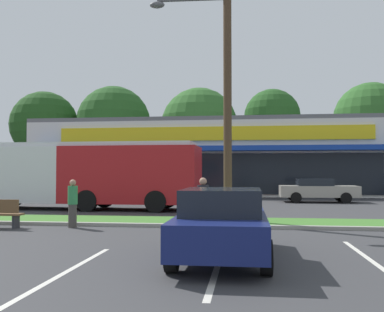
{
  "coord_description": "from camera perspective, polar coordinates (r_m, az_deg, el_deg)",
  "views": [
    {
      "loc": [
        3.41,
        -1.71,
        1.87
      ],
      "look_at": [
        0.93,
        18.1,
        2.56
      ],
      "focal_mm": 41.13,
      "sensor_mm": 36.0,
      "label": 1
    }
  ],
  "objects": [
    {
      "name": "pedestrian_near_bench",
      "position": [
        13.11,
        1.44,
        -6.47
      ],
      "size": [
        0.34,
        0.34,
        1.68
      ],
      "rotation": [
        0.0,
        0.0,
        0.02
      ],
      "color": "#47423D",
      "rests_on": "ground_plane"
    },
    {
      "name": "curb_lip",
      "position": [
        14.99,
        -6.13,
        -8.9
      ],
      "size": [
        56.0,
        0.24,
        0.12
      ],
      "primitive_type": "cube",
      "color": "#99968C",
      "rests_on": "ground_plane"
    },
    {
      "name": "tree_mid_left",
      "position": [
        48.27,
        0.95,
        3.9
      ],
      "size": [
        8.36,
        8.36,
        11.01
      ],
      "color": "#473323",
      "rests_on": "ground_plane"
    },
    {
      "name": "tree_far_left",
      "position": [
        50.13,
        -18.6,
        3.84
      ],
      "size": [
        7.19,
        7.19,
        10.47
      ],
      "color": "#473323",
      "rests_on": "ground_plane"
    },
    {
      "name": "car_2",
      "position": [
        28.12,
        -9.36,
        -4.15
      ],
      "size": [
        4.5,
        1.94,
        1.55
      ],
      "rotation": [
        0.0,
        0.0,
        3.14
      ],
      "color": "#0C3F1E",
      "rests_on": "ground_plane"
    },
    {
      "name": "parking_stripe_2",
      "position": [
        8.87,
        3.31,
        -14.12
      ],
      "size": [
        0.12,
        4.8,
        0.01
      ],
      "primitive_type": "cube",
      "color": "silver",
      "rests_on": "ground_plane"
    },
    {
      "name": "car_3",
      "position": [
        30.89,
        -22.43,
        -3.87
      ],
      "size": [
        4.46,
        2.02,
        1.48
      ],
      "rotation": [
        0.0,
        0.0,
        3.14
      ],
      "color": "maroon",
      "rests_on": "ground_plane"
    },
    {
      "name": "grass_median",
      "position": [
        16.17,
        -5.13,
        -8.4
      ],
      "size": [
        56.0,
        2.2,
        0.12
      ],
      "primitive_type": "cube",
      "color": "#427A2D",
      "rests_on": "ground_plane"
    },
    {
      "name": "car_1",
      "position": [
        9.45,
        3.96,
        -8.68
      ],
      "size": [
        1.94,
        4.44,
        1.5
      ],
      "rotation": [
        0.0,
        0.0,
        1.57
      ],
      "color": "navy",
      "rests_on": "ground_plane"
    },
    {
      "name": "utility_pole",
      "position": [
        16.48,
        4.16,
        12.72
      ],
      "size": [
        3.03,
        2.4,
        11.39
      ],
      "color": "#4C3826",
      "rests_on": "ground_plane"
    },
    {
      "name": "pedestrian_by_pole",
      "position": [
        15.18,
        -15.22,
        -5.95
      ],
      "size": [
        0.32,
        0.32,
        1.59
      ],
      "rotation": [
        0.0,
        0.0,
        1.48
      ],
      "color": "#47423D",
      "rests_on": "ground_plane"
    },
    {
      "name": "city_bus",
      "position": [
        22.38,
        -14.42,
        -2.19
      ],
      "size": [
        11.99,
        2.95,
        3.25
      ],
      "rotation": [
        0.0,
        0.0,
        3.11
      ],
      "color": "#AD191E",
      "rests_on": "ground_plane"
    },
    {
      "name": "storefront_building",
      "position": [
        38.62,
        3.35,
        -0.36
      ],
      "size": [
        28.49,
        14.97,
        5.92
      ],
      "color": "silver",
      "rests_on": "ground_plane"
    },
    {
      "name": "tree_mid_right",
      "position": [
        49.02,
        22.19,
        4.43
      ],
      "size": [
        7.56,
        7.56,
        11.01
      ],
      "color": "#473323",
      "rests_on": "ground_plane"
    },
    {
      "name": "parking_stripe_1",
      "position": [
        8.71,
        -16.04,
        -14.26
      ],
      "size": [
        0.12,
        4.8,
        0.01
      ],
      "primitive_type": "cube",
      "color": "silver",
      "rests_on": "ground_plane"
    },
    {
      "name": "tree_mid",
      "position": [
        49.12,
        10.35,
        4.96
      ],
      "size": [
        6.15,
        6.15,
        10.88
      ],
      "color": "#473323",
      "rests_on": "ground_plane"
    },
    {
      "name": "tree_left",
      "position": [
        48.38,
        -10.13,
        4.23
      ],
      "size": [
        7.94,
        7.94,
        11.06
      ],
      "color": "#473323",
      "rests_on": "ground_plane"
    },
    {
      "name": "car_4",
      "position": [
        27.65,
        15.97,
        -4.24
      ],
      "size": [
        4.57,
        1.99,
        1.41
      ],
      "color": "#9E998C",
      "rests_on": "ground_plane"
    },
    {
      "name": "parking_stripe_3",
      "position": [
        10.21,
        22.1,
        -12.36
      ],
      "size": [
        0.12,
        4.8,
        0.01
      ],
      "primitive_type": "cube",
      "color": "silver",
      "rests_on": "ground_plane"
    }
  ]
}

